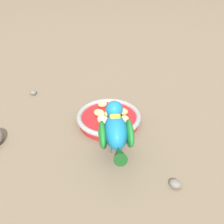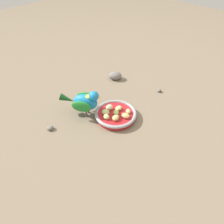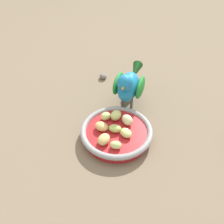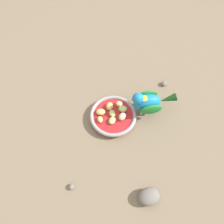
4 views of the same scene
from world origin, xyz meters
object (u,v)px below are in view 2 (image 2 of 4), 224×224
object	(u,v)px
feeding_bowl	(116,115)
apple_piece_2	(106,112)
parrot	(85,101)
rock_large	(115,76)
apple_piece_0	(119,108)
apple_piece_1	(116,118)
apple_piece_6	(128,111)
apple_piece_7	(106,117)
apple_piece_3	(116,112)
apple_piece_4	(109,107)
pebble_1	(159,90)
pebble_0	(50,128)
apple_piece_5	(126,116)

from	to	relation	value
feeding_bowl	apple_piece_2	size ratio (longest dim) A/B	5.43
parrot	rock_large	world-z (taller)	parrot
feeding_bowl	apple_piece_0	size ratio (longest dim) A/B	5.68
rock_large	apple_piece_1	bearing A→B (deg)	132.46
apple_piece_6	apple_piece_7	bearing A→B (deg)	64.23
apple_piece_3	rock_large	xyz separation A→B (m)	(0.22, -0.24, -0.01)
apple_piece_3	apple_piece_4	world-z (taller)	apple_piece_4
apple_piece_0	apple_piece_7	world-z (taller)	apple_piece_7
apple_piece_7	pebble_1	size ratio (longest dim) A/B	1.28
apple_piece_2	pebble_1	size ratio (longest dim) A/B	1.61
apple_piece_4	pebble_1	size ratio (longest dim) A/B	1.59
apple_piece_2	pebble_0	bearing A→B (deg)	59.60
apple_piece_3	pebble_1	size ratio (longest dim) A/B	1.54
apple_piece_1	pebble_1	bearing A→B (deg)	-91.26
apple_piece_5	pebble_1	size ratio (longest dim) A/B	1.69
feeding_bowl	apple_piece_5	bearing A→B (deg)	-169.10
apple_piece_4	parrot	size ratio (longest dim) A/B	0.20
rock_large	pebble_1	size ratio (longest dim) A/B	3.38
apple_piece_1	apple_piece_3	size ratio (longest dim) A/B	1.10
pebble_0	pebble_1	size ratio (longest dim) A/B	1.33
apple_piece_7	pebble_0	xyz separation A→B (m)	(0.14, 0.19, -0.03)
apple_piece_3	parrot	xyz separation A→B (m)	(0.12, 0.07, 0.04)
parrot	pebble_0	world-z (taller)	parrot
rock_large	pebble_1	bearing A→B (deg)	-165.80
apple_piece_4	rock_large	size ratio (longest dim) A/B	0.47
apple_piece_4	apple_piece_7	distance (m)	0.06
apple_piece_6	pebble_1	bearing A→B (deg)	-88.95
apple_piece_3	apple_piece_2	bearing A→B (deg)	45.56
apple_piece_0	apple_piece_1	xyz separation A→B (m)	(-0.03, 0.06, 0.00)
apple_piece_1	apple_piece_4	bearing A→B (deg)	-23.50
apple_piece_4	apple_piece_2	bearing A→B (deg)	107.23
feeding_bowl	apple_piece_4	xyz separation A→B (m)	(0.04, 0.00, 0.02)
apple_piece_7	pebble_1	distance (m)	0.35
apple_piece_0	pebble_0	distance (m)	0.31
apple_piece_3	apple_piece_6	world-z (taller)	same
feeding_bowl	apple_piece_2	distance (m)	0.05
apple_piece_2	rock_large	bearing A→B (deg)	-55.08
rock_large	apple_piece_3	bearing A→B (deg)	132.81
apple_piece_7	apple_piece_6	bearing A→B (deg)	-115.77
feeding_bowl	apple_piece_3	xyz separation A→B (m)	(-0.00, 0.00, 0.02)
apple_piece_3	rock_large	world-z (taller)	same
apple_piece_2	apple_piece_6	size ratio (longest dim) A/B	1.25
apple_piece_7	pebble_1	bearing A→B (deg)	-96.46
apple_piece_5	pebble_0	world-z (taller)	apple_piece_5
rock_large	pebble_1	world-z (taller)	rock_large
apple_piece_5	rock_large	xyz separation A→B (m)	(0.26, -0.23, -0.01)
apple_piece_6	pebble_1	xyz separation A→B (m)	(0.00, -0.26, -0.02)
apple_piece_1	apple_piece_7	xyz separation A→B (m)	(0.03, 0.02, 0.00)
apple_piece_3	pebble_0	bearing A→B (deg)	57.40
apple_piece_1	pebble_0	xyz separation A→B (m)	(0.18, 0.21, -0.02)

